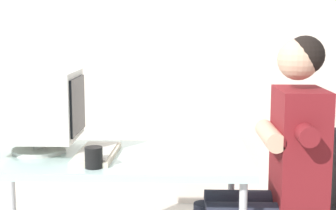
# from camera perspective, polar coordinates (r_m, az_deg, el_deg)

# --- Properties ---
(wall_back) EXTENTS (8.00, 0.10, 3.00)m
(wall_back) POSITION_cam_1_polar(r_m,az_deg,el_deg) (3.82, 1.12, 11.03)
(wall_back) COLOR beige
(wall_back) RESTS_ON ground_plane
(desk) EXTENTS (1.33, 0.66, 0.73)m
(desk) POSITION_cam_1_polar(r_m,az_deg,el_deg) (2.53, -6.10, -6.80)
(desk) COLOR #B7B7BC
(desk) RESTS_ON ground_plane
(crt_monitor) EXTENTS (0.40, 0.36, 0.41)m
(crt_monitor) POSITION_cam_1_polar(r_m,az_deg,el_deg) (2.59, -14.32, -0.16)
(crt_monitor) COLOR silver
(crt_monitor) RESTS_ON desk
(keyboard) EXTENTS (0.19, 0.42, 0.03)m
(keyboard) POSITION_cam_1_polar(r_m,az_deg,el_deg) (2.50, -7.96, -5.38)
(keyboard) COLOR beige
(keyboard) RESTS_ON desk
(office_chair) EXTENTS (0.47, 0.47, 0.84)m
(office_chair) POSITION_cam_1_polar(r_m,az_deg,el_deg) (2.63, 16.07, -11.19)
(office_chair) COLOR #4C4C51
(office_chair) RESTS_ON ground_plane
(person_seated) EXTENTS (0.73, 0.56, 1.31)m
(person_seated) POSITION_cam_1_polar(r_m,az_deg,el_deg) (2.52, 11.90, -6.52)
(person_seated) COLOR maroon
(person_seated) RESTS_ON ground_plane
(desk_mug) EXTENTS (0.08, 0.09, 0.09)m
(desk_mug) POSITION_cam_1_polar(r_m,az_deg,el_deg) (2.30, -8.29, -5.81)
(desk_mug) COLOR black
(desk_mug) RESTS_ON desk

